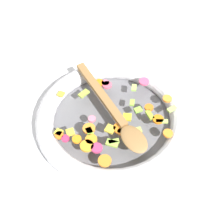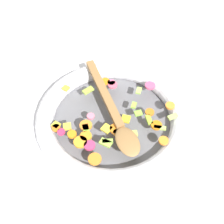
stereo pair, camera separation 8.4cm
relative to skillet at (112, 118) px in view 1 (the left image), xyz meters
The scene contains 4 objects.
ground_plane 0.02m from the skillet, ahead, with size 4.00×4.00×0.00m, color silver.
skillet is the anchor object (origin of this frame).
chopped_vegetables 0.05m from the skillet, 11.47° to the right, with size 0.29×0.34×0.01m.
wooden_spoon 0.04m from the skillet, 10.59° to the left, with size 0.35×0.10×0.01m.
Camera 1 is at (0.49, -0.17, 0.71)m, focal length 50.00 mm.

